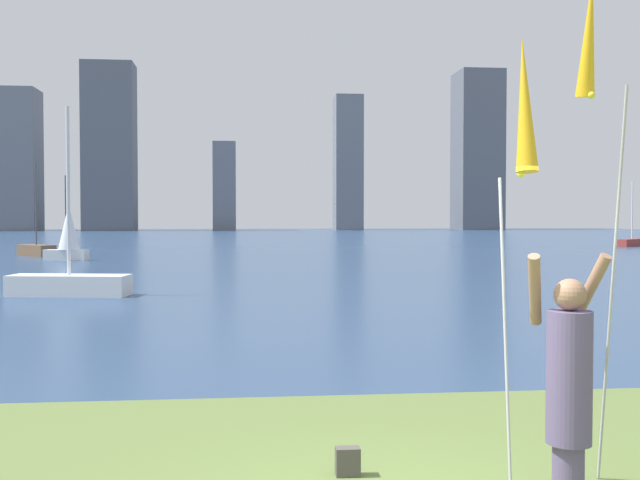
{
  "coord_description": "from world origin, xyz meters",
  "views": [
    {
      "loc": [
        -1.2,
        -5.19,
        2.15
      ],
      "look_at": [
        1.22,
        17.97,
        1.4
      ],
      "focal_mm": 43.24,
      "sensor_mm": 36.0,
      "label": 1
    }
  ],
  "objects": [
    {
      "name": "ground",
      "position": [
        0.0,
        50.95,
        -0.06
      ],
      "size": [
        120.0,
        138.0,
        0.12
      ],
      "color": "#5B7038"
    },
    {
      "name": "person",
      "position": [
        1.27,
        0.37,
        0.92
      ],
      "size": [
        0.68,
        0.51,
        1.87
      ],
      "rotation": [
        0.0,
        0.0,
        -0.08
      ],
      "color": "#594C72",
      "rests_on": "ground"
    },
    {
      "name": "kite_flag_left",
      "position": [
        0.84,
        0.21,
        2.86
      ],
      "size": [
        0.16,
        0.68,
        3.45
      ],
      "color": "#B2B2B7",
      "rests_on": "ground"
    },
    {
      "name": "kite_flag_right",
      "position": [
        1.7,
        0.98,
        3.51
      ],
      "size": [
        0.16,
        0.8,
        4.15
      ],
      "color": "#B2B2B7",
      "rests_on": "ground"
    },
    {
      "name": "bag",
      "position": [
        -0.32,
        1.05,
        0.12
      ],
      "size": [
        0.2,
        0.12,
        0.23
      ],
      "color": "#4C4742",
      "rests_on": "ground"
    },
    {
      "name": "sailboat_2",
      "position": [
        -5.75,
        15.94,
        0.34
      ],
      "size": [
        3.29,
        1.49,
        5.05
      ],
      "color": "white",
      "rests_on": "ground"
    },
    {
      "name": "sailboat_3",
      "position": [
        26.01,
        45.88,
        0.32
      ],
      "size": [
        3.02,
        2.53,
        4.55
      ],
      "color": "maroon",
      "rests_on": "ground"
    },
    {
      "name": "sailboat_4",
      "position": [
        -9.37,
        32.65,
        1.28
      ],
      "size": [
        2.08,
        1.14,
        4.06
      ],
      "color": "white",
      "rests_on": "ground"
    },
    {
      "name": "sailboat_6",
      "position": [
        -11.93,
        36.89,
        0.34
      ],
      "size": [
        2.37,
        2.44,
        4.92
      ],
      "color": "brown",
      "rests_on": "ground"
    },
    {
      "name": "skyline_tower_0",
      "position": [
        -33.24,
        106.9,
        9.92
      ],
      "size": [
        7.87,
        5.81,
        19.84
      ],
      "color": "slate",
      "rests_on": "ground"
    },
    {
      "name": "skyline_tower_1",
      "position": [
        -19.4,
        105.91,
        11.74
      ],
      "size": [
        7.05,
        5.48,
        23.48
      ],
      "color": "#565B66",
      "rests_on": "ground"
    },
    {
      "name": "skyline_tower_2",
      "position": [
        -3.36,
        106.82,
        6.32
      ],
      "size": [
        3.23,
        5.38,
        12.64
      ],
      "color": "slate",
      "rests_on": "ground"
    },
    {
      "name": "skyline_tower_3",
      "position": [
        14.75,
        107.78,
        9.87
      ],
      "size": [
        4.03,
        4.58,
        19.75
      ],
      "color": "slate",
      "rests_on": "ground"
    },
    {
      "name": "skyline_tower_4",
      "position": [
        34.64,
        108.5,
        11.89
      ],
      "size": [
        6.47,
        7.11,
        23.79
      ],
      "color": "#565B66",
      "rests_on": "ground"
    }
  ]
}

